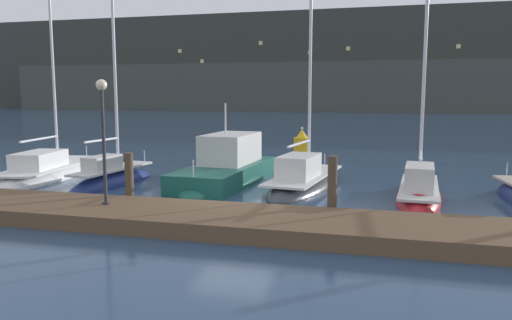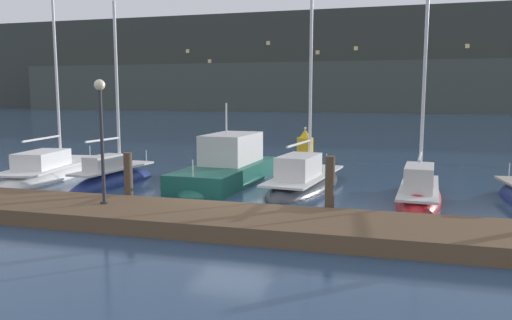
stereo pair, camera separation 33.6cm
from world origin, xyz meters
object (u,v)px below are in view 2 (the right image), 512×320
motorboat_berth_3 (226,175)px  channel_buoy (305,146)px  sailboat_berth_1 (53,173)px  sailboat_berth_2 (113,181)px  sailboat_berth_4 (304,184)px  sailboat_berth_5 (419,197)px  dock_lamppost (101,120)px

motorboat_berth_3 → channel_buoy: bearing=79.5°
sailboat_berth_1 → channel_buoy: size_ratio=6.24×
sailboat_berth_2 → sailboat_berth_4: 7.83m
motorboat_berth_3 → sailboat_berth_4: bearing=-4.6°
sailboat_berth_2 → motorboat_berth_3: bearing=21.3°
sailboat_berth_4 → channel_buoy: size_ratio=4.89×
sailboat_berth_1 → sailboat_berth_5: 15.81m
sailboat_berth_2 → sailboat_berth_4: size_ratio=0.91×
sailboat_berth_1 → channel_buoy: bearing=44.6°
channel_buoy → sailboat_berth_5: bearing=-61.3°
motorboat_berth_3 → dock_lamppost: (-1.54, -6.71, 2.61)m
motorboat_berth_3 → sailboat_berth_5: bearing=-12.3°
sailboat_berth_1 → sailboat_berth_2: size_ratio=1.40×
channel_buoy → dock_lamppost: bearing=-101.5°
sailboat_berth_2 → channel_buoy: sailboat_berth_2 is taller
sailboat_berth_4 → dock_lamppost: 8.56m
sailboat_berth_2 → motorboat_berth_3: size_ratio=1.07×
sailboat_berth_5 → dock_lamppost: bearing=-151.2°
sailboat_berth_5 → motorboat_berth_3: bearing=167.7°
sailboat_berth_4 → channel_buoy: (-1.67, 9.44, 0.49)m
sailboat_berth_4 → channel_buoy: sailboat_berth_4 is taller
sailboat_berth_5 → channel_buoy: size_ratio=4.84×
sailboat_berth_4 → sailboat_berth_5: (4.27, -1.39, -0.01)m
motorboat_berth_3 → sailboat_berth_1: bearing=-176.4°
sailboat_berth_1 → channel_buoy: 13.81m
sailboat_berth_5 → sailboat_berth_1: bearing=175.8°
sailboat_berth_1 → dock_lamppost: size_ratio=3.03×
sailboat_berth_1 → dock_lamppost: 9.47m
channel_buoy → dock_lamppost: dock_lamppost is taller
sailboat_berth_4 → sailboat_berth_2: bearing=-169.6°
sailboat_berth_1 → motorboat_berth_3: (8.14, 0.51, 0.19)m
sailboat_berth_5 → sailboat_berth_2: bearing=-179.9°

